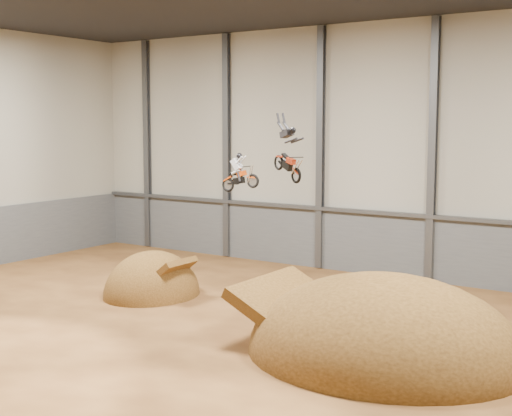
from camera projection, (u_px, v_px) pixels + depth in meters
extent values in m
plane|color=#4E2E15|center=(213.00, 342.00, 27.75)|extent=(40.00, 40.00, 0.00)
cube|color=#A3A090|center=(375.00, 150.00, 39.33)|extent=(40.00, 0.10, 14.00)
cube|color=#55585D|center=(373.00, 244.00, 39.87)|extent=(39.80, 0.18, 3.50)
cube|color=#47494F|center=(372.00, 212.00, 39.53)|extent=(39.80, 0.35, 0.20)
cube|color=#47494F|center=(147.00, 145.00, 48.31)|extent=(0.40, 0.36, 13.90)
cube|color=#47494F|center=(227.00, 147.00, 44.65)|extent=(0.40, 0.36, 13.90)
cube|color=#47494F|center=(320.00, 149.00, 40.99)|extent=(0.40, 0.36, 13.90)
cube|color=#47494F|center=(433.00, 151.00, 37.33)|extent=(0.40, 0.36, 13.90)
ellipsoid|color=#432A10|center=(152.00, 295.00, 35.24)|extent=(4.44, 5.12, 4.44)
ellipsoid|color=#432A10|center=(384.00, 355.00, 26.14)|extent=(10.34, 9.15, 5.97)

